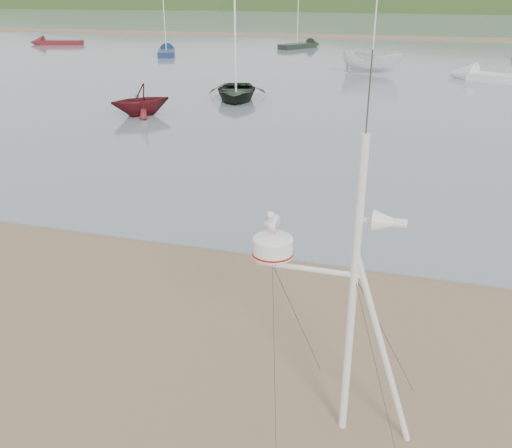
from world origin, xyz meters
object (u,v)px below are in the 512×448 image
(mast_rig, at_px, (343,355))
(sailboat_blue_near, at_px, (167,51))
(sailboat_dark_mid, at_px, (306,45))
(sailboat_white_near, at_px, (483,77))
(boat_white, at_px, (374,42))
(boat_dark, at_px, (235,57))
(boat_red, at_px, (139,85))
(dinghy_red_far, at_px, (49,42))

(mast_rig, distance_m, sailboat_blue_near, 49.69)
(sailboat_dark_mid, distance_m, sailboat_white_near, 25.81)
(boat_white, relative_size, sailboat_dark_mid, 0.74)
(sailboat_dark_mid, bearing_deg, boat_dark, -85.36)
(mast_rig, distance_m, sailboat_dark_mid, 55.61)
(mast_rig, distance_m, boat_red, 21.36)
(boat_dark, bearing_deg, sailboat_dark_mid, 79.41)
(sailboat_blue_near, bearing_deg, dinghy_red_far, 162.21)
(boat_dark, distance_m, sailboat_white_near, 17.97)
(mast_rig, bearing_deg, sailboat_dark_mid, 102.09)
(dinghy_red_far, bearing_deg, mast_rig, -50.78)
(sailboat_blue_near, bearing_deg, boat_red, -67.30)
(sailboat_white_near, bearing_deg, sailboat_blue_near, 160.85)
(sailboat_dark_mid, bearing_deg, sailboat_blue_near, -137.86)
(sailboat_white_near, bearing_deg, boat_dark, -140.02)
(boat_dark, relative_size, sailboat_dark_mid, 0.76)
(boat_red, height_order, sailboat_white_near, sailboat_white_near)
(sailboat_dark_mid, relative_size, sailboat_white_near, 0.82)
(boat_white, height_order, sailboat_white_near, sailboat_white_near)
(mast_rig, height_order, sailboat_white_near, sailboat_white_near)
(boat_dark, relative_size, sailboat_white_near, 0.63)
(dinghy_red_far, bearing_deg, boat_dark, -40.40)
(mast_rig, distance_m, boat_white, 35.45)
(boat_red, distance_m, sailboat_blue_near, 28.61)
(boat_dark, relative_size, boat_red, 1.60)
(boat_white, height_order, sailboat_blue_near, sailboat_blue_near)
(boat_dark, bearing_deg, sailboat_blue_near, 108.45)
(mast_rig, bearing_deg, boat_dark, 111.70)
(boat_white, relative_size, dinghy_red_far, 0.71)
(sailboat_white_near, height_order, dinghy_red_far, sailboat_white_near)
(boat_dark, height_order, sailboat_dark_mid, sailboat_dark_mid)
(boat_red, bearing_deg, boat_white, 106.61)
(boat_red, xyz_separation_m, sailboat_dark_mid, (0.48, 36.79, -1.16))
(boat_dark, bearing_deg, boat_white, 48.44)
(mast_rig, height_order, sailboat_dark_mid, sailboat_dark_mid)
(boat_red, xyz_separation_m, sailboat_blue_near, (-11.03, 26.37, -1.16))
(sailboat_blue_near, bearing_deg, mast_rig, -62.22)
(boat_dark, relative_size, boat_white, 1.03)
(sailboat_blue_near, bearing_deg, sailboat_white_near, -19.15)
(boat_dark, distance_m, boat_white, 13.91)
(boat_red, relative_size, sailboat_dark_mid, 0.48)
(mast_rig, bearing_deg, boat_red, 124.60)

